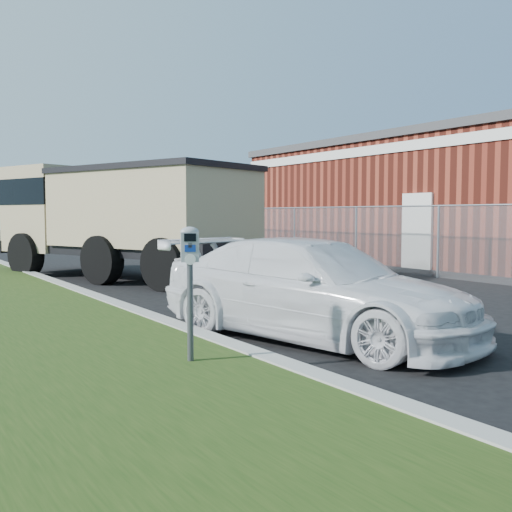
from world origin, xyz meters
TOP-DOWN VIEW (x-y plane):
  - ground at (0.00, 0.00)m, footprint 120.00×120.00m
  - chainlink_fence at (6.00, 7.00)m, footprint 0.06×30.06m
  - brick_building at (12.00, 8.00)m, footprint 9.20×14.20m
  - parking_meter at (-3.33, -0.76)m, footprint 0.22×0.18m
  - white_wagon at (-1.24, -0.06)m, footprint 2.90×4.72m
  - dump_truck at (-0.68, 8.46)m, footprint 4.98×7.67m

SIDE VIEW (x-z plane):
  - ground at x=0.00m, z-range 0.00..0.00m
  - white_wagon at x=-1.24m, z-range 0.00..1.28m
  - parking_meter at x=-3.33m, z-range 0.43..1.77m
  - chainlink_fence at x=6.00m, z-range -13.74..16.26m
  - dump_truck at x=-0.68m, z-range 0.18..3.00m
  - brick_building at x=12.00m, z-range 0.04..4.21m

